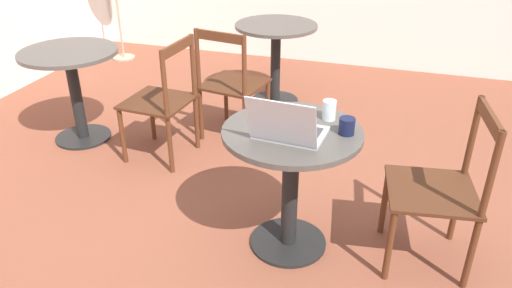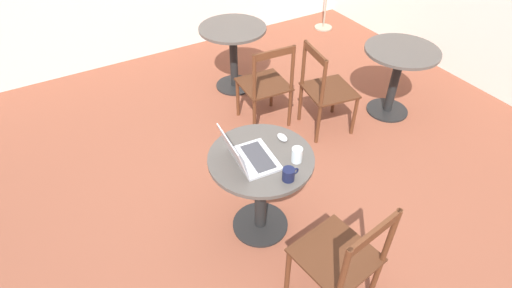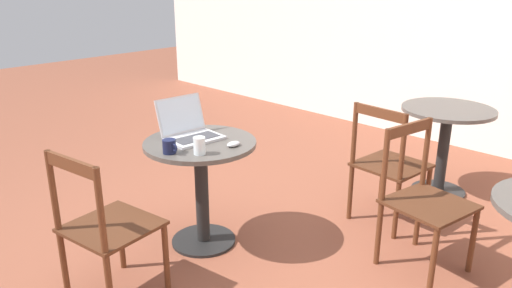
{
  "view_description": "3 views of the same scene",
  "coord_description": "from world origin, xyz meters",
  "px_view_note": "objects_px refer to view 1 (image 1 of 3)",
  "views": [
    {
      "loc": [
        -2.41,
        -0.57,
        1.92
      ],
      "look_at": [
        -0.05,
        0.18,
        0.6
      ],
      "focal_mm": 35.0,
      "sensor_mm": 36.0,
      "label": 1
    },
    {
      "loc": [
        -1.19,
        -1.79,
        2.62
      ],
      "look_at": [
        -0.06,
        0.14,
        0.71
      ],
      "focal_mm": 28.0,
      "sensor_mm": 36.0,
      "label": 2
    },
    {
      "loc": [
        2.32,
        -2.01,
        1.82
      ],
      "look_at": [
        -0.06,
        0.42,
        0.64
      ],
      "focal_mm": 35.0,
      "sensor_mm": 36.0,
      "label": 3
    }
  ],
  "objects_px": {
    "chair_mid_left": "(231,85)",
    "chair_far_front": "(163,101)",
    "cafe_table_mid": "(276,46)",
    "cafe_table_far": "(72,76)",
    "mug": "(347,126)",
    "cafe_table_near": "(291,164)",
    "drinking_glass": "(329,110)",
    "mouse": "(287,108)",
    "laptop": "(288,129)",
    "chair_near_front": "(441,190)"
  },
  "relations": [
    {
      "from": "cafe_table_far",
      "to": "cafe_table_near",
      "type": "bearing_deg",
      "value": -112.32
    },
    {
      "from": "cafe_table_mid",
      "to": "chair_far_front",
      "type": "height_order",
      "value": "chair_far_front"
    },
    {
      "from": "cafe_table_near",
      "to": "cafe_table_far",
      "type": "xyz_separation_m",
      "value": [
        0.81,
        1.97,
        0.0
      ]
    },
    {
      "from": "cafe_table_far",
      "to": "mouse",
      "type": "relative_size",
      "value": 7.54
    },
    {
      "from": "mouse",
      "to": "drinking_glass",
      "type": "relative_size",
      "value": 0.91
    },
    {
      "from": "chair_far_front",
      "to": "laptop",
      "type": "height_order",
      "value": "laptop"
    },
    {
      "from": "cafe_table_far",
      "to": "drinking_glass",
      "type": "distance_m",
      "value": 2.23
    },
    {
      "from": "mouse",
      "to": "mug",
      "type": "xyz_separation_m",
      "value": [
        -0.19,
        -0.36,
        0.03
      ]
    },
    {
      "from": "laptop",
      "to": "mouse",
      "type": "xyz_separation_m",
      "value": [
        0.33,
        0.09,
        -0.04
      ]
    },
    {
      "from": "chair_near_front",
      "to": "chair_far_front",
      "type": "bearing_deg",
      "value": 71.96
    },
    {
      "from": "mug",
      "to": "cafe_table_near",
      "type": "bearing_deg",
      "value": 99.12
    },
    {
      "from": "cafe_table_far",
      "to": "drinking_glass",
      "type": "height_order",
      "value": "drinking_glass"
    },
    {
      "from": "drinking_glass",
      "to": "chair_mid_left",
      "type": "bearing_deg",
      "value": 42.73
    },
    {
      "from": "cafe_table_near",
      "to": "drinking_glass",
      "type": "relative_size",
      "value": 6.89
    },
    {
      "from": "cafe_table_far",
      "to": "mug",
      "type": "bearing_deg",
      "value": -108.8
    },
    {
      "from": "laptop",
      "to": "mouse",
      "type": "height_order",
      "value": "laptop"
    },
    {
      "from": "cafe_table_near",
      "to": "drinking_glass",
      "type": "bearing_deg",
      "value": -39.83
    },
    {
      "from": "cafe_table_near",
      "to": "mug",
      "type": "height_order",
      "value": "mug"
    },
    {
      "from": "mouse",
      "to": "chair_near_front",
      "type": "bearing_deg",
      "value": -97.68
    },
    {
      "from": "cafe_table_near",
      "to": "cafe_table_mid",
      "type": "distance_m",
      "value": 2.14
    },
    {
      "from": "chair_near_front",
      "to": "cafe_table_mid",
      "type": "bearing_deg",
      "value": 36.89
    },
    {
      "from": "chair_mid_left",
      "to": "mouse",
      "type": "height_order",
      "value": "chair_mid_left"
    },
    {
      "from": "chair_near_front",
      "to": "mug",
      "type": "height_order",
      "value": "chair_near_front"
    },
    {
      "from": "chair_mid_left",
      "to": "drinking_glass",
      "type": "distance_m",
      "value": 1.44
    },
    {
      "from": "cafe_table_mid",
      "to": "drinking_glass",
      "type": "height_order",
      "value": "drinking_glass"
    },
    {
      "from": "cafe_table_near",
      "to": "cafe_table_mid",
      "type": "bearing_deg",
      "value": 17.73
    },
    {
      "from": "chair_near_front",
      "to": "chair_far_front",
      "type": "relative_size",
      "value": 1.0
    },
    {
      "from": "chair_near_front",
      "to": "cafe_table_near",
      "type": "bearing_deg",
      "value": 98.18
    },
    {
      "from": "mouse",
      "to": "cafe_table_near",
      "type": "bearing_deg",
      "value": -159.52
    },
    {
      "from": "cafe_table_mid",
      "to": "mug",
      "type": "bearing_deg",
      "value": -155.04
    },
    {
      "from": "laptop",
      "to": "drinking_glass",
      "type": "bearing_deg",
      "value": -28.46
    },
    {
      "from": "chair_near_front",
      "to": "chair_far_front",
      "type": "distance_m",
      "value": 2.05
    },
    {
      "from": "mouse",
      "to": "drinking_glass",
      "type": "distance_m",
      "value": 0.25
    },
    {
      "from": "chair_near_front",
      "to": "drinking_glass",
      "type": "bearing_deg",
      "value": 83.24
    },
    {
      "from": "cafe_table_mid",
      "to": "mouse",
      "type": "relative_size",
      "value": 7.54
    },
    {
      "from": "laptop",
      "to": "drinking_glass",
      "type": "height_order",
      "value": "laptop"
    },
    {
      "from": "cafe_table_far",
      "to": "drinking_glass",
      "type": "relative_size",
      "value": 6.89
    },
    {
      "from": "cafe_table_mid",
      "to": "chair_far_front",
      "type": "distance_m",
      "value": 1.39
    },
    {
      "from": "chair_near_front",
      "to": "mug",
      "type": "bearing_deg",
      "value": 97.68
    },
    {
      "from": "chair_mid_left",
      "to": "chair_far_front",
      "type": "bearing_deg",
      "value": 141.5
    },
    {
      "from": "chair_far_front",
      "to": "mouse",
      "type": "xyz_separation_m",
      "value": [
        -0.52,
        -1.07,
        0.31
      ]
    },
    {
      "from": "cafe_table_near",
      "to": "chair_mid_left",
      "type": "distance_m",
      "value": 1.45
    },
    {
      "from": "cafe_table_near",
      "to": "chair_far_front",
      "type": "xyz_separation_m",
      "value": [
        0.75,
        1.16,
        -0.09
      ]
    },
    {
      "from": "cafe_table_near",
      "to": "chair_near_front",
      "type": "xyz_separation_m",
      "value": [
        0.11,
        -0.79,
        -0.09
      ]
    },
    {
      "from": "cafe_table_mid",
      "to": "cafe_table_far",
      "type": "relative_size",
      "value": 1.0
    },
    {
      "from": "mug",
      "to": "mouse",
      "type": "bearing_deg",
      "value": 62.6
    },
    {
      "from": "chair_near_front",
      "to": "laptop",
      "type": "bearing_deg",
      "value": 105.18
    },
    {
      "from": "chair_near_front",
      "to": "mouse",
      "type": "xyz_separation_m",
      "value": [
        0.12,
        0.88,
        0.31
      ]
    },
    {
      "from": "cafe_table_far",
      "to": "drinking_glass",
      "type": "bearing_deg",
      "value": -106.24
    },
    {
      "from": "cafe_table_far",
      "to": "mug",
      "type": "relative_size",
      "value": 6.27
    }
  ]
}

